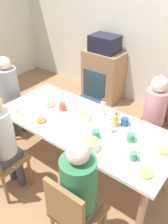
{
  "coord_description": "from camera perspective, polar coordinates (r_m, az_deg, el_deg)",
  "views": [
    {
      "loc": [
        1.32,
        -1.72,
        2.31
      ],
      "look_at": [
        0.0,
        0.0,
        0.88
      ],
      "focal_mm": 38.23,
      "sensor_mm": 36.0,
      "label": 1
    }
  ],
  "objects": [
    {
      "name": "ground_plane",
      "position": [
        3.17,
        -0.0,
        -13.31
      ],
      "size": [
        7.04,
        7.04,
        0.0
      ],
      "primitive_type": "plane",
      "color": "#936B48"
    },
    {
      "name": "wall_back",
      "position": [
        4.08,
        18.28,
        17.57
      ],
      "size": [
        6.11,
        0.12,
        2.6
      ],
      "primitive_type": "cube",
      "color": "silver",
      "rests_on": "ground_plane"
    },
    {
      "name": "dining_table",
      "position": [
        2.73,
        -0.0,
        -3.95
      ],
      "size": [
        2.07,
        0.89,
        0.73
      ],
      "color": "white",
      "rests_on": "ground_plane"
    },
    {
      "name": "chair_0",
      "position": [
        3.22,
        16.51,
        -2.06
      ],
      "size": [
        0.4,
        0.4,
        0.9
      ],
      "color": "#906141",
      "rests_on": "ground_plane"
    },
    {
      "name": "person_0",
      "position": [
        3.05,
        16.36,
        -0.09
      ],
      "size": [
        0.3,
        0.3,
        1.17
      ],
      "color": "#433647",
      "rests_on": "ground_plane"
    },
    {
      "name": "chair_1",
      "position": [
        2.16,
        -2.64,
        -22.85
      ],
      "size": [
        0.4,
        0.4,
        0.9
      ],
      "color": "brown",
      "rests_on": "ground_plane"
    },
    {
      "name": "person_1",
      "position": [
        2.04,
        -1.08,
        -17.9
      ],
      "size": [
        0.3,
        0.3,
        1.22
      ],
      "color": "brown",
      "rests_on": "ground_plane"
    },
    {
      "name": "chair_2",
      "position": [
        3.62,
        1.45,
        3.69
      ],
      "size": [
        0.4,
        0.4,
        0.9
      ],
      "color": "navy",
      "rests_on": "ground_plane"
    },
    {
      "name": "person_3",
      "position": [
        2.61,
        -19.37,
        -5.58
      ],
      "size": [
        0.3,
        0.3,
        1.25
      ],
      "color": "#363F46",
      "rests_on": "ground_plane"
    },
    {
      "name": "chair_4",
      "position": [
        3.7,
        -17.7,
        2.68
      ],
      "size": [
        0.4,
        0.4,
        0.9
      ],
      "color": "brown",
      "rests_on": "ground_plane"
    },
    {
      "name": "person_4",
      "position": [
        3.54,
        -17.35,
        5.0
      ],
      "size": [
        0.3,
        0.3,
        1.2
      ],
      "color": "#423B46",
      "rests_on": "ground_plane"
    },
    {
      "name": "plate_0",
      "position": [
        2.44,
        18.47,
        -8.81
      ],
      "size": [
        0.25,
        0.25,
        0.04
      ],
      "color": "silver",
      "rests_on": "dining_table"
    },
    {
      "name": "plate_1",
      "position": [
        2.99,
        -8.03,
        1.47
      ],
      "size": [
        0.23,
        0.23,
        0.04
      ],
      "color": "silver",
      "rests_on": "dining_table"
    },
    {
      "name": "plate_2",
      "position": [
        2.77,
        7.88,
        -1.39
      ],
      "size": [
        0.22,
        0.22,
        0.04
      ],
      "color": "white",
      "rests_on": "dining_table"
    },
    {
      "name": "plate_3",
      "position": [
        2.74,
        -10.1,
        -2.13
      ],
      "size": [
        0.22,
        0.22,
        0.04
      ],
      "color": "silver",
      "rests_on": "dining_table"
    },
    {
      "name": "plate_4",
      "position": [
        2.18,
        14.57,
        -14.07
      ],
      "size": [
        0.25,
        0.25,
        0.04
      ],
      "color": "silver",
      "rests_on": "dining_table"
    },
    {
      "name": "bowl_0",
      "position": [
        2.74,
        -0.16,
        -0.42
      ],
      "size": [
        0.16,
        0.16,
        0.11
      ],
      "color": "beige",
      "rests_on": "dining_table"
    },
    {
      "name": "bowl_1",
      "position": [
        2.32,
        1.71,
        -7.69
      ],
      "size": [
        0.16,
        0.16,
        0.12
      ],
      "color": "beige",
      "rests_on": "dining_table"
    },
    {
      "name": "cup_0",
      "position": [
        2.27,
        11.83,
        -10.31
      ],
      "size": [
        0.11,
        0.07,
        0.08
      ],
      "color": "#419362",
      "rests_on": "dining_table"
    },
    {
      "name": "cup_1",
      "position": [
        2.47,
        2.85,
        -5.28
      ],
      "size": [
        0.12,
        0.09,
        0.09
      ],
      "color": "#3F935F",
      "rests_on": "dining_table"
    },
    {
      "name": "cup_2",
      "position": [
        2.9,
        -15.43,
        0.11
      ],
      "size": [
        0.12,
        0.09,
        0.09
      ],
      "color": "white",
      "rests_on": "dining_table"
    },
    {
      "name": "cup_3",
      "position": [
        3.15,
        -11.57,
        3.26
      ],
      "size": [
        0.11,
        0.07,
        0.07
      ],
      "color": "white",
      "rests_on": "dining_table"
    },
    {
      "name": "cup_4",
      "position": [
        2.47,
        11.14,
        -6.0
      ],
      "size": [
        0.12,
        0.08,
        0.09
      ],
      "color": "#3D955F",
      "rests_on": "dining_table"
    },
    {
      "name": "cup_5",
      "position": [
        2.67,
        9.78,
        -2.28
      ],
      "size": [
        0.12,
        0.08,
        0.09
      ],
      "color": "#294F94",
      "rests_on": "dining_table"
    },
    {
      "name": "cup_6",
      "position": [
        2.9,
        -5.11,
        1.29
      ],
      "size": [
        0.11,
        0.08,
        0.1
      ],
      "color": "#CF453E",
      "rests_on": "dining_table"
    },
    {
      "name": "bottle_0",
      "position": [
        2.77,
        4.54,
        1.02
      ],
      "size": [
        0.06,
        0.06,
        0.22
      ],
      "color": "silver",
      "rests_on": "dining_table"
    },
    {
      "name": "bottle_1",
      "position": [
        2.61,
        7.57,
        -1.91
      ],
      "size": [
        0.06,
        0.06,
        0.18
      ],
      "color": "gold",
      "rests_on": "dining_table"
    },
    {
      "name": "bottle_2",
      "position": [
        2.53,
        6.26,
        -3.17
      ],
      "size": [
        0.07,
        0.07,
        0.18
      ],
      "color": "silver",
      "rests_on": "dining_table"
    },
    {
      "name": "side_cabinet",
      "position": [
        4.47,
        4.59,
        8.77
      ],
      "size": [
        0.7,
        0.44,
        0.9
      ],
      "primitive_type": "cube",
      "color": "#A47B55",
      "rests_on": "ground_plane"
    },
    {
      "name": "microwave",
      "position": [
        4.25,
        4.95,
        16.0
      ],
      "size": [
        0.48,
        0.36,
        0.28
      ],
      "primitive_type": "cube",
      "color": "#1C1D30",
      "rests_on": "side_cabinet"
    }
  ]
}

